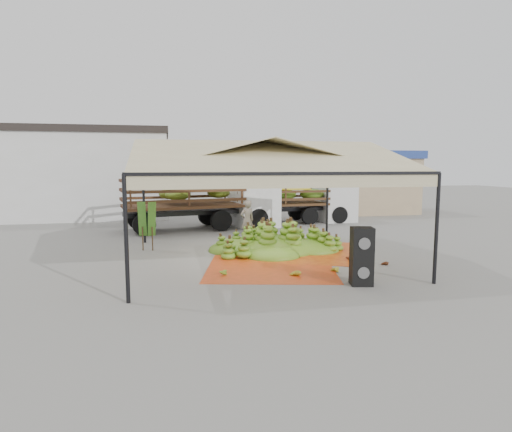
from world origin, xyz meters
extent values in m
plane|color=slate|center=(0.00, 0.00, 0.00)|extent=(90.00, 90.00, 0.00)
cylinder|color=black|center=(-4.00, -4.00, 1.50)|extent=(0.10, 0.10, 3.00)
cylinder|color=black|center=(4.00, -4.00, 1.50)|extent=(0.10, 0.10, 3.00)
cylinder|color=black|center=(-4.00, 4.00, 1.50)|extent=(0.10, 0.10, 3.00)
cylinder|color=black|center=(4.00, 4.00, 1.50)|extent=(0.10, 0.10, 3.00)
pyramid|color=#C8BA8E|center=(0.00, 0.00, 3.50)|extent=(8.00, 8.00, 1.00)
cube|color=black|center=(0.00, 0.00, 3.00)|extent=(8.00, 8.00, 0.08)
cube|color=#C8BA8E|center=(0.00, 0.00, 2.82)|extent=(8.00, 8.00, 0.36)
cube|color=silver|center=(-10.00, 14.00, 2.50)|extent=(14.00, 6.00, 5.00)
cube|color=black|center=(-10.00, 14.00, 5.20)|extent=(14.30, 6.30, 0.40)
cube|color=tan|center=(10.00, 13.00, 1.80)|extent=(6.00, 5.00, 3.60)
cube|color=navy|center=(10.00, 13.00, 3.85)|extent=(6.30, 5.30, 0.50)
cube|color=red|center=(0.06, -1.38, 0.01)|extent=(4.64, 4.50, 0.01)
cube|color=#D16713|center=(1.88, 0.87, 0.01)|extent=(5.43, 5.54, 0.01)
ellipsoid|color=#406E17|center=(0.94, 1.21, 0.54)|extent=(5.70, 4.96, 1.09)
ellipsoid|color=#AEAA22|center=(1.75, -2.29, 0.11)|extent=(0.52, 0.43, 0.23)
ellipsoid|color=gold|center=(0.48, -2.56, 0.11)|extent=(0.64, 0.62, 0.23)
ellipsoid|color=#592B14|center=(2.86, -0.78, 0.11)|extent=(0.60, 0.58, 0.21)
ellipsoid|color=#5E2915|center=(3.70, -1.81, 0.09)|extent=(0.45, 0.40, 0.17)
ellipsoid|color=#40811B|center=(-1.57, -1.86, 0.11)|extent=(0.59, 0.53, 0.22)
ellipsoid|color=#316E17|center=(-2.81, 1.35, 2.62)|extent=(0.24, 0.24, 0.20)
ellipsoid|color=#316E17|center=(-1.31, 1.35, 2.62)|extent=(0.24, 0.24, 0.20)
ellipsoid|color=#316E17|center=(0.19, 1.35, 2.62)|extent=(0.24, 0.24, 0.20)
ellipsoid|color=#316E17|center=(1.69, 1.35, 2.62)|extent=(0.24, 0.24, 0.20)
cube|color=black|center=(2.00, -3.70, 0.39)|extent=(0.65, 0.60, 0.78)
cube|color=black|center=(2.00, -3.70, 1.17)|extent=(0.65, 0.60, 0.78)
imported|color=gray|center=(0.25, 3.54, 0.86)|extent=(0.72, 0.58, 1.73)
cube|color=#4C3319|center=(-2.30, 7.24, 1.20)|extent=(6.11, 3.65, 0.14)
cube|color=white|center=(1.41, 7.94, 1.32)|extent=(2.49, 2.85, 2.63)
cylinder|color=black|center=(-4.11, 5.74, 0.51)|extent=(1.07, 0.53, 1.03)
cylinder|color=black|center=(-4.53, 7.98, 0.51)|extent=(1.07, 0.53, 1.03)
cylinder|color=black|center=(-0.51, 6.42, 0.51)|extent=(1.07, 0.53, 1.03)
cylinder|color=black|center=(-0.94, 8.66, 0.51)|extent=(1.07, 0.53, 1.03)
cylinder|color=black|center=(1.40, 6.78, 0.51)|extent=(1.07, 0.53, 1.03)
cylinder|color=black|center=(0.97, 9.02, 0.51)|extent=(1.07, 0.53, 1.03)
ellipsoid|color=#4A7017|center=(-2.30, 7.24, 1.77)|extent=(4.88, 2.87, 0.80)
cube|color=gold|center=(-1.74, 7.35, 2.23)|extent=(2.67, 2.66, 0.28)
cube|color=#51341B|center=(2.98, 8.72, 1.08)|extent=(5.28, 2.69, 0.12)
cube|color=silver|center=(6.36, 8.94, 1.18)|extent=(1.99, 2.38, 2.36)
cylinder|color=black|center=(1.20, 7.57, 0.46)|extent=(0.94, 0.37, 0.92)
cylinder|color=black|center=(1.06, 9.62, 0.46)|extent=(0.94, 0.37, 0.92)
cylinder|color=black|center=(4.48, 7.79, 0.46)|extent=(0.94, 0.37, 0.92)
cylinder|color=black|center=(4.34, 9.84, 0.46)|extent=(0.94, 0.37, 0.92)
cylinder|color=black|center=(6.22, 7.90, 0.46)|extent=(0.94, 0.37, 0.92)
cylinder|color=black|center=(6.09, 9.95, 0.46)|extent=(0.94, 0.37, 0.92)
ellipsoid|color=#577A19|center=(2.98, 8.72, 1.59)|extent=(4.22, 2.11, 0.72)
cube|color=yellow|center=(3.49, 8.75, 2.00)|extent=(2.18, 2.18, 0.26)
camera|label=1|loc=(-3.05, -14.09, 3.21)|focal=30.00mm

